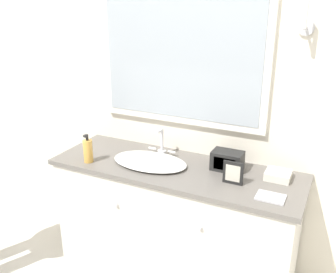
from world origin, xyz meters
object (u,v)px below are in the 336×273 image
sink_basin (150,161)px  appliance_box (227,161)px  picture_frame (233,173)px  soap_bottle (88,151)px

sink_basin → appliance_box: (0.48, 0.13, 0.04)m
sink_basin → picture_frame: 0.57m
sink_basin → picture_frame: bearing=-4.0°
soap_bottle → appliance_box: (0.85, 0.29, -0.02)m
soap_bottle → picture_frame: soap_bottle is taller
appliance_box → soap_bottle: bearing=-161.5°
sink_basin → soap_bottle: size_ratio=2.61×
sink_basin → picture_frame: (0.57, -0.04, 0.05)m
sink_basin → soap_bottle: 0.41m
sink_basin → appliance_box: bearing=15.4°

